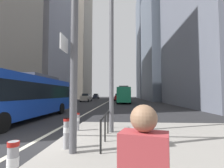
# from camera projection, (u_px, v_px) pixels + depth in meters

# --- Properties ---
(ground_plane) EXTENTS (160.00, 160.00, 0.00)m
(ground_plane) POSITION_uv_depth(u_px,v_px,m) (100.00, 106.00, 26.24)
(ground_plane) COLOR #28282B
(median_island) EXTENTS (9.00, 10.00, 0.15)m
(median_island) POSITION_uv_depth(u_px,v_px,m) (192.00, 154.00, 4.99)
(median_island) COLOR gray
(median_island) RESTS_ON ground
(lane_centre_line) EXTENTS (0.20, 80.00, 0.01)m
(lane_centre_line) POSITION_uv_depth(u_px,v_px,m) (106.00, 102.00, 36.21)
(lane_centre_line) COLOR beige
(lane_centre_line) RESTS_ON ground
(office_tower_left_mid) EXTENTS (10.12, 20.36, 34.43)m
(office_tower_left_mid) POSITION_uv_depth(u_px,v_px,m) (47.00, 35.00, 43.31)
(office_tower_left_mid) COLOR gray
(office_tower_left_mid) RESTS_ON ground
(office_tower_left_far) EXTENTS (12.42, 16.49, 49.85)m
(office_tower_left_far) POSITION_uv_depth(u_px,v_px,m) (73.00, 36.00, 66.25)
(office_tower_left_far) COLOR gray
(office_tower_left_far) RESTS_ON ground
(office_tower_right_mid) EXTENTS (13.02, 22.90, 35.15)m
(office_tower_right_mid) POSITION_uv_depth(u_px,v_px,m) (167.00, 42.00, 50.33)
(office_tower_right_mid) COLOR slate
(office_tower_right_mid) RESTS_ON ground
(office_tower_right_far) EXTENTS (12.59, 19.67, 48.16)m
(office_tower_right_far) POSITION_uv_depth(u_px,v_px,m) (151.00, 46.00, 76.49)
(office_tower_right_far) COLOR slate
(office_tower_right_far) RESTS_ON ground
(city_bus_blue_oncoming) EXTENTS (2.79, 11.87, 3.40)m
(city_bus_blue_oncoming) POSITION_uv_depth(u_px,v_px,m) (25.00, 94.00, 11.93)
(city_bus_blue_oncoming) COLOR #14389E
(city_bus_blue_oncoming) RESTS_ON ground
(city_bus_red_receding) EXTENTS (2.73, 11.04, 3.40)m
(city_bus_red_receding) POSITION_uv_depth(u_px,v_px,m) (124.00, 94.00, 34.42)
(city_bus_red_receding) COLOR #198456
(city_bus_red_receding) RESTS_ON ground
(car_oncoming_mid) EXTENTS (2.18, 4.46, 1.94)m
(car_oncoming_mid) POSITION_uv_depth(u_px,v_px,m) (86.00, 98.00, 40.01)
(car_oncoming_mid) COLOR #B2A899
(car_oncoming_mid) RESTS_ON ground
(car_receding_near) EXTENTS (2.05, 4.12, 1.94)m
(car_receding_near) POSITION_uv_depth(u_px,v_px,m) (124.00, 96.00, 57.95)
(car_receding_near) COLOR black
(car_receding_near) RESTS_ON ground
(car_receding_far) EXTENTS (2.21, 4.25, 1.94)m
(car_receding_far) POSITION_uv_depth(u_px,v_px,m) (118.00, 97.00, 44.54)
(car_receding_far) COLOR maroon
(car_receding_far) RESTS_ON ground
(car_oncoming_far) EXTENTS (2.08, 4.06, 1.94)m
(car_oncoming_far) POSITION_uv_depth(u_px,v_px,m) (96.00, 96.00, 62.25)
(car_oncoming_far) COLOR #232838
(car_oncoming_far) RESTS_ON ground
(street_lamp_post) EXTENTS (5.50, 0.32, 8.00)m
(street_lamp_post) POSITION_uv_depth(u_px,v_px,m) (111.00, 21.00, 7.82)
(street_lamp_post) COLOR #56565B
(street_lamp_post) RESTS_ON median_island
(bollard_left) EXTENTS (0.20, 0.20, 0.91)m
(bollard_left) POSITION_uv_depth(u_px,v_px,m) (13.00, 166.00, 2.84)
(bollard_left) COLOR #99999E
(bollard_left) RESTS_ON median_island
(bollard_right) EXTENTS (0.20, 0.20, 0.94)m
(bollard_right) POSITION_uv_depth(u_px,v_px,m) (66.00, 132.00, 5.27)
(bollard_right) COLOR #99999E
(bollard_right) RESTS_ON median_island
(bollard_back) EXTENTS (0.20, 0.20, 0.83)m
(bollard_back) POSITION_uv_depth(u_px,v_px,m) (78.00, 121.00, 7.82)
(bollard_back) COLOR #99999E
(bollard_back) RESTS_ON median_island
(pedestrian_railing) EXTENTS (0.06, 3.74, 0.98)m
(pedestrian_railing) POSITION_uv_depth(u_px,v_px,m) (107.00, 119.00, 6.66)
(pedestrian_railing) COLOR black
(pedestrian_railing) RESTS_ON median_island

